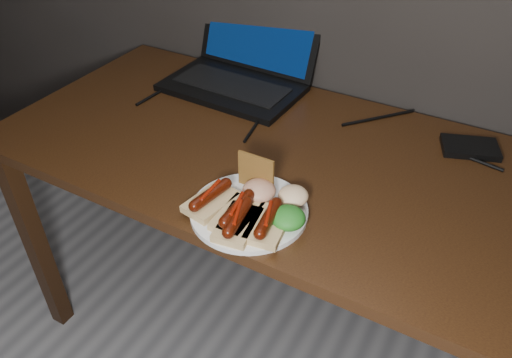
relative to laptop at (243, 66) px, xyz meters
name	(u,v)px	position (x,y,z in m)	size (l,w,h in m)	color
desk	(271,176)	(0.24, -0.27, -0.14)	(1.40, 0.70, 0.75)	#39210E
laptop	(243,66)	(0.00, 0.00, 0.00)	(0.41, 0.34, 0.25)	black
hard_drive	(470,147)	(0.67, -0.04, -0.05)	(0.13, 0.09, 0.02)	black
desk_cables	(301,118)	(0.25, -0.11, -0.05)	(0.95, 0.37, 0.01)	black
plate	(249,211)	(0.32, -0.51, -0.05)	(0.25, 0.25, 0.01)	white
bread_sausage_left	(211,199)	(0.24, -0.54, -0.03)	(0.09, 0.13, 0.04)	#DBBD81
bread_sausage_center	(237,213)	(0.31, -0.55, -0.03)	(0.07, 0.12, 0.04)	#DBBD81
bread_sausage_right	(268,222)	(0.38, -0.54, -0.03)	(0.09, 0.12, 0.04)	#DBBD81
bread_sausage_extra	(238,221)	(0.33, -0.57, -0.03)	(0.09, 0.12, 0.04)	#DBBD81
crispbread	(256,172)	(0.29, -0.44, 0.00)	(0.09, 0.01, 0.09)	olive
salad_greens	(288,218)	(0.41, -0.52, -0.02)	(0.07, 0.07, 0.04)	#115517
salsa_mound	(259,190)	(0.32, -0.47, -0.02)	(0.07, 0.07, 0.04)	maroon
coleslaw_mound	(293,196)	(0.39, -0.45, -0.03)	(0.06, 0.06, 0.04)	beige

